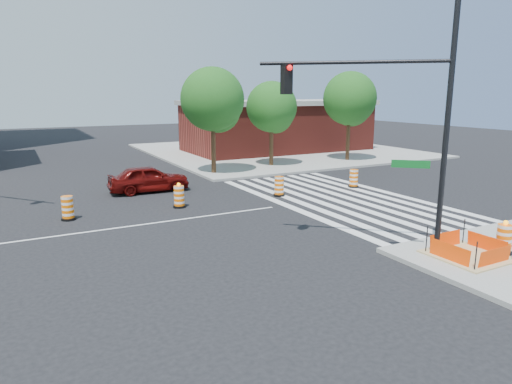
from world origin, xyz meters
The scene contains 16 objects.
ground centered at (0.00, 0.00, 0.00)m, with size 120.00×120.00×0.00m, color black.
sidewalk_ne centered at (18.00, 18.00, 0.07)m, with size 22.00×22.00×0.15m, color gray.
crosswalk_east centered at (10.95, 0.00, 0.01)m, with size 6.75×13.50×0.01m.
lane_centerline centered at (0.00, 0.00, 0.01)m, with size 14.00×0.12×0.01m, color silver.
excavation_pit centered at (9.00, -9.00, 0.22)m, with size 2.20×2.20×0.90m.
brick_storefront centered at (18.00, 18.00, 2.32)m, with size 16.50×8.50×4.60m.
red_coupe centered at (2.87, 6.15, 0.73)m, with size 1.72×4.27×1.45m, color #510806.
signal_pole_se centered at (7.02, -7.31, 4.77)m, with size 4.48×4.01×7.78m.
pit_drum centered at (10.19, -9.36, 0.62)m, with size 0.57×0.57×1.13m.
tree_north_c centered at (8.07, 9.36, 4.62)m, with size 4.05×4.05×6.89m.
tree_north_d centered at (12.97, 10.32, 4.08)m, with size 3.58×3.58×6.08m.
tree_north_e centered at (19.56, 9.86, 4.61)m, with size 4.04×4.04×6.87m.
median_drum_2 centered at (-1.67, 2.20, 0.48)m, with size 0.60×0.60×1.02m.
median_drum_3 centered at (3.17, 2.04, 0.49)m, with size 0.60×0.60×1.18m.
median_drum_4 centered at (8.54, 1.91, 0.48)m, with size 0.60×0.60×1.02m.
median_drum_5 centered at (13.39, 1.79, 0.48)m, with size 0.60×0.60×1.02m.
Camera 1 is at (-3.48, -17.92, 5.25)m, focal length 32.00 mm.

